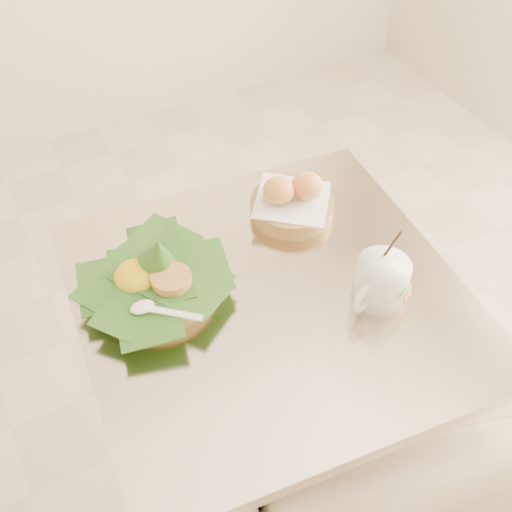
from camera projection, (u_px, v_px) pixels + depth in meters
name	position (u px, v px, depth m)	size (l,w,h in m)	color
floor	(220.00, 493.00, 1.70)	(3.60, 3.60, 0.00)	beige
cafe_table	(269.00, 364.00, 1.35)	(0.75, 0.75, 0.75)	gray
rice_basket	(154.00, 277.00, 1.17)	(0.28, 0.28, 0.14)	#A88348
bread_basket	(292.00, 201.00, 1.33)	(0.21, 0.21, 0.09)	#A88348
coffee_mug	(380.00, 281.00, 1.15)	(0.13, 0.10, 0.17)	white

